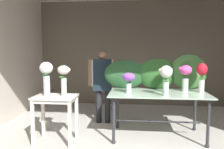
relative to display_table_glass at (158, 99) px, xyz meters
The scene contains 14 objects.
ground_plane 0.91m from the display_table_glass, 118.61° to the left, with size 8.63×8.63×0.00m, color beige.
wall_back 2.62m from the display_table_glass, 96.56° to the left, with size 5.85×0.12×2.94m, color #706656.
wall_left 3.34m from the display_table_glass, behind, with size 0.12×4.04×2.94m, color beige.
display_table_glass is the anchor object (origin of this frame).
side_table_white 1.79m from the display_table_glass, 165.93° to the right, with size 0.69×0.49×0.80m.
florist 1.31m from the display_table_glass, 147.90° to the left, with size 0.63×0.24×1.56m.
foliage_backdrop 0.57m from the display_table_glass, 83.93° to the left, with size 1.96×0.28×0.66m.
vase_scarlet_dahlias 0.44m from the display_table_glass, 16.76° to the left, with size 0.20×0.19×0.45m.
vase_violet_hydrangea 0.64m from the display_table_glass, 166.72° to the right, with size 0.24×0.23×0.35m.
vase_fuchsia_stock 0.67m from the display_table_glass, 15.99° to the left, with size 0.24×0.22×0.48m.
vase_crimson_freesia 0.87m from the display_table_glass, ahead, with size 0.18×0.18×0.52m.
vase_ivory_carnations 0.56m from the display_table_glass, 74.42° to the right, with size 0.22×0.20×0.50m.
vase_white_roses_tall 1.97m from the display_table_glass, 166.94° to the right, with size 0.22×0.22×0.56m.
vase_cream_lisianthus_tall 1.69m from the display_table_glass, 166.42° to the right, with size 0.22×0.20×0.51m.
Camera 1 is at (-0.12, -2.55, 1.54)m, focal length 35.89 mm.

